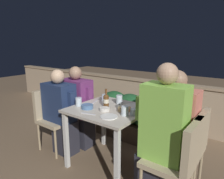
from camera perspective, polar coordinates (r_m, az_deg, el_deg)
The scene contains 25 objects.
ground_plane at distance 2.76m, azimuth -0.82°, elevation -20.42°, with size 16.00×16.00×0.00m, color #7A6047.
parapet_wall at distance 3.87m, azimuth 13.88°, elevation -3.80°, with size 9.00×0.18×0.84m.
dining_table at distance 2.46m, azimuth -0.87°, elevation -7.78°, with size 0.87×0.83×0.76m.
planter_hedge at distance 3.24m, azimuth 5.12°, elevation -7.03°, with size 1.14×0.47×0.74m.
chair_left_near at distance 3.05m, azimuth -16.65°, elevation -6.40°, with size 0.44×0.44×0.88m.
person_navy_jumper at distance 2.88m, azimuth -14.30°, elevation -6.27°, with size 0.51×0.26×1.18m.
chair_left_far at distance 3.19m, azimuth -12.05°, elevation -5.26°, with size 0.44×0.44×0.88m.
person_purple_stripe at distance 3.02m, azimuth -9.58°, elevation -4.91°, with size 0.51×0.26×1.20m.
chair_right_near at distance 1.98m, azimuth 18.85°, elevation -17.57°, with size 0.44×0.44×0.88m.
person_green_blouse at distance 1.97m, azimuth 13.67°, elevation -12.43°, with size 0.48×0.26×1.36m.
chair_right_far at distance 2.23m, azimuth 21.17°, elevation -14.14°, with size 0.44×0.44×0.88m.
person_coral_top at distance 2.24m, azimuth 16.43°, elevation -10.88°, with size 0.51×0.26×1.27m.
beer_bottle at distance 2.44m, azimuth -1.70°, elevation -3.07°, with size 0.07×0.07×0.23m.
plate_0 at distance 2.50m, azimuth 6.33°, elevation -4.69°, with size 0.23×0.23×0.01m.
plate_1 at distance 2.14m, azimuth -0.90°, elevation -7.76°, with size 0.19×0.19×0.01m.
bowl_0 at distance 2.33m, azimuth -2.11°, elevation -5.57°, with size 0.12×0.12×0.03m.
bowl_1 at distance 2.42m, azimuth -7.08°, elevation -4.79°, with size 0.14×0.14×0.05m.
bowl_2 at distance 2.34m, azimuth 3.57°, elevation -5.52°, with size 0.16×0.16×0.04m.
glass_cup_0 at distance 2.53m, azimuth -9.50°, elevation -3.47°, with size 0.08×0.08×0.11m.
glass_cup_1 at distance 2.73m, azimuth -2.19°, elevation -2.28°, with size 0.07×0.07×0.09m.
glass_cup_2 at distance 2.18m, azimuth 3.68°, elevation -6.12°, with size 0.08×0.08×0.10m.
glass_cup_3 at distance 2.58m, azimuth 2.03°, elevation -2.88°, with size 0.08×0.08×0.12m.
glass_cup_4 at distance 2.19m, azimuth 6.16°, elevation -6.44°, with size 0.07×0.07×0.08m.
fork_0 at distance 2.24m, azimuth -6.75°, elevation -6.88°, with size 0.17×0.06×0.01m.
fork_1 at distance 2.68m, azimuth -4.90°, elevation -3.50°, with size 0.07×0.17×0.01m.
Camera 1 is at (1.40, -1.82, 1.52)m, focal length 32.00 mm.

